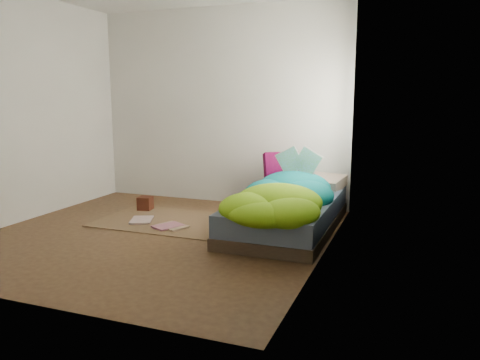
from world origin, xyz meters
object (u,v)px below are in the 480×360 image
at_px(pillow_magenta, 281,170).
at_px(open_book, 299,153).
at_px(floor_book_a, 131,220).
at_px(wooden_box, 145,203).
at_px(floor_book_b, 162,224).
at_px(bed, 287,214).

xyz_separation_m(pillow_magenta, open_book, (0.30, -0.35, 0.26)).
distance_m(open_book, floor_book_a, 2.08).
height_order(open_book, wooden_box, open_book).
xyz_separation_m(pillow_magenta, floor_book_b, (-1.07, -1.06, -0.52)).
bearing_deg(floor_book_b, floor_book_a, -156.00).
height_order(open_book, floor_book_a, open_book).
distance_m(pillow_magenta, floor_book_b, 1.59).
distance_m(wooden_box, floor_book_a, 0.58).
bearing_deg(pillow_magenta, wooden_box, 164.33).
relative_size(open_book, wooden_box, 2.61).
xyz_separation_m(bed, floor_book_b, (-1.33, -0.40, -0.14)).
xyz_separation_m(wooden_box, floor_book_a, (0.16, -0.55, -0.07)).
relative_size(bed, pillow_magenta, 4.76).
distance_m(bed, open_book, 0.72).
bearing_deg(bed, floor_book_a, -168.20).
bearing_deg(floor_book_b, wooden_box, 163.35).
bearing_deg(pillow_magenta, floor_book_a, -177.22).
height_order(bed, open_book, open_book).
distance_m(bed, wooden_box, 1.92).
bearing_deg(open_book, pillow_magenta, 131.25).
height_order(bed, wooden_box, bed).
bearing_deg(bed, wooden_box, 174.41).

